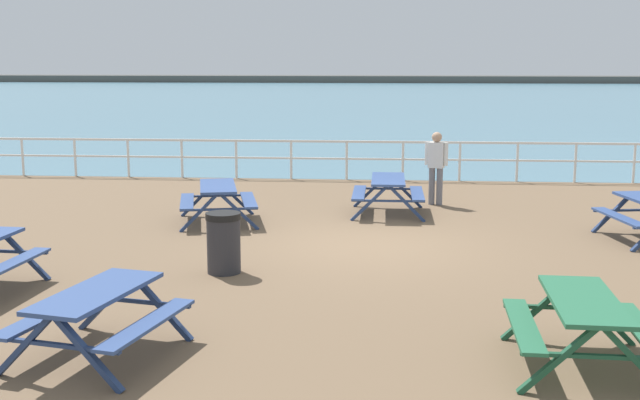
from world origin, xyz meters
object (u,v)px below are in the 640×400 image
at_px(visitor, 436,163).
at_px(litter_bin, 224,243).
at_px(picnic_table_far_left, 218,194).
at_px(picnic_table_near_left, 97,307).
at_px(picnic_table_mid_centre, 583,315).
at_px(picnic_table_far_right, 388,187).

height_order(visitor, litter_bin, visitor).
bearing_deg(picnic_table_far_left, litter_bin, 179.89).
height_order(picnic_table_near_left, picnic_table_far_left, same).
distance_m(visitor, litter_bin, 7.18).
height_order(picnic_table_mid_centre, picnic_table_far_left, same).
height_order(picnic_table_far_right, litter_bin, litter_bin).
bearing_deg(visitor, picnic_table_near_left, -6.82).
xyz_separation_m(picnic_table_near_left, picnic_table_far_right, (3.23, 8.65, 0.00)).
height_order(picnic_table_near_left, picnic_table_far_right, same).
relative_size(picnic_table_near_left, visitor, 1.25).
bearing_deg(litter_bin, picnic_table_far_right, 63.00).
relative_size(picnic_table_mid_centre, picnic_table_far_left, 0.88).
distance_m(picnic_table_far_left, picnic_table_far_right, 3.64).
relative_size(visitor, litter_bin, 1.75).
height_order(picnic_table_far_left, visitor, visitor).
relative_size(picnic_table_near_left, picnic_table_far_left, 0.99).
bearing_deg(picnic_table_far_right, litter_bin, 152.93).
distance_m(picnic_table_near_left, picnic_table_far_left, 7.44).
relative_size(picnic_table_far_left, litter_bin, 2.21).
bearing_deg(picnic_table_near_left, picnic_table_mid_centre, -76.09).
xyz_separation_m(picnic_table_near_left, litter_bin, (0.68, 3.65, -0.10)).
bearing_deg(picnic_table_far_right, picnic_table_far_left, 109.45).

